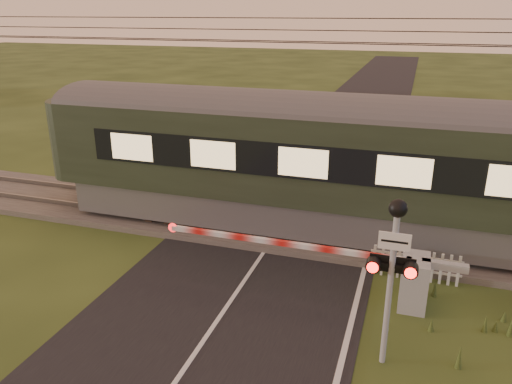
% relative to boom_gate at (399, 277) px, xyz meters
% --- Properties ---
extents(ground, '(160.00, 160.00, 0.00)m').
position_rel_boom_gate_xyz_m(ground, '(-3.63, -3.42, -0.66)').
color(ground, '#283815').
rests_on(ground, ground).
extents(road, '(6.00, 140.00, 0.03)m').
position_rel_boom_gate_xyz_m(road, '(-3.61, -3.65, -0.65)').
color(road, black).
rests_on(road, ground).
extents(track_bed, '(140.00, 3.40, 0.39)m').
position_rel_boom_gate_xyz_m(track_bed, '(-3.63, 3.08, -0.60)').
color(track_bed, '#47423D').
rests_on(track_bed, ground).
extents(overhead_wires, '(120.00, 0.62, 0.62)m').
position_rel_boom_gate_xyz_m(overhead_wires, '(-3.63, 3.08, 5.06)').
color(overhead_wires, black).
rests_on(overhead_wires, ground).
extents(boom_gate, '(7.13, 0.91, 1.21)m').
position_rel_boom_gate_xyz_m(boom_gate, '(0.00, 0.00, 0.00)').
color(boom_gate, gray).
rests_on(boom_gate, ground).
extents(crossing_signal, '(0.84, 0.35, 3.30)m').
position_rel_boom_gate_xyz_m(crossing_signal, '(-0.15, -2.19, 1.61)').
color(crossing_signal, gray).
rests_on(crossing_signal, ground).
extents(picket_fence, '(2.18, 0.07, 0.81)m').
position_rel_boom_gate_xyz_m(picket_fence, '(0.34, 1.19, -0.25)').
color(picket_fence, silver).
rests_on(picket_fence, ground).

